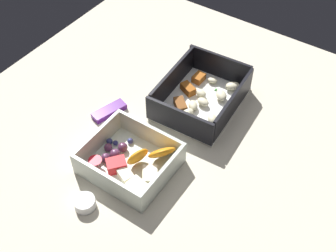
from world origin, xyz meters
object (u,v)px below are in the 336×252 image
(pasta_container, at_px, (201,97))
(candy_bar, at_px, (109,111))
(paper_cup_liner, at_px, (85,203))
(fruit_bowl, at_px, (132,162))

(pasta_container, height_order, candy_bar, pasta_container)
(pasta_container, relative_size, paper_cup_liner, 5.35)
(fruit_bowl, bearing_deg, paper_cup_liner, 171.34)
(pasta_container, bearing_deg, fruit_bowl, 171.74)
(pasta_container, height_order, fruit_bowl, pasta_container)
(pasta_container, distance_m, fruit_bowl, 0.21)
(candy_bar, height_order, paper_cup_liner, paper_cup_liner)
(fruit_bowl, distance_m, paper_cup_liner, 0.11)
(fruit_bowl, height_order, paper_cup_liner, fruit_bowl)
(pasta_container, relative_size, fruit_bowl, 1.27)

